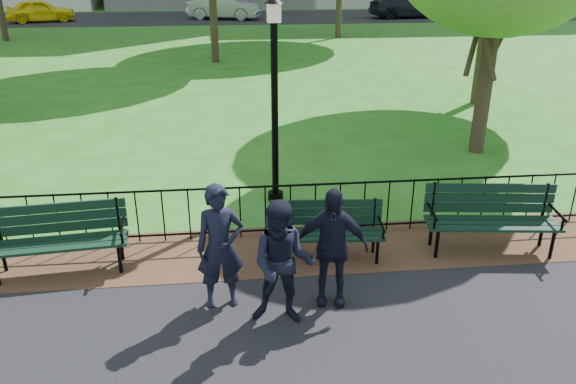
{
  "coord_description": "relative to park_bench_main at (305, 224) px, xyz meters",
  "views": [
    {
      "loc": [
        -0.69,
        -6.06,
        4.26
      ],
      "look_at": [
        0.11,
        1.5,
        0.99
      ],
      "focal_mm": 35.0,
      "sensor_mm": 36.0,
      "label": 1
    }
  ],
  "objects": [
    {
      "name": "ground",
      "position": [
        -0.33,
        -1.21,
        -0.6
      ],
      "size": [
        120.0,
        120.0,
        0.0
      ],
      "primitive_type": "plane",
      "color": "#2B5C18"
    },
    {
      "name": "dirt_strip",
      "position": [
        -0.33,
        0.29,
        -0.58
      ],
      "size": [
        60.0,
        1.6,
        0.01
      ],
      "primitive_type": "cube",
      "color": "#3D2719",
      "rests_on": "ground"
    },
    {
      "name": "far_street",
      "position": [
        -0.33,
        33.79,
        -0.59
      ],
      "size": [
        70.0,
        9.0,
        0.01
      ],
      "primitive_type": "cube",
      "color": "black",
      "rests_on": "ground"
    },
    {
      "name": "iron_fence",
      "position": [
        -0.33,
        0.79,
        -0.1
      ],
      "size": [
        24.06,
        0.06,
        1.0
      ],
      "color": "black",
      "rests_on": "ground"
    },
    {
      "name": "park_bench_main",
      "position": [
        0.0,
        0.0,
        0.0
      ],
      "size": [
        1.78,
        0.65,
        0.95
      ],
      "rotation": [
        0.0,
        0.0,
        -0.08
      ],
      "color": "black",
      "rests_on": "ground"
    },
    {
      "name": "park_bench_left_a",
      "position": [
        -3.51,
        0.1,
        0.01
      ],
      "size": [
        1.92,
        0.76,
        1.07
      ],
      "rotation": [
        0.0,
        0.0,
        0.1
      ],
      "color": "black",
      "rests_on": "ground"
    },
    {
      "name": "park_bench_right_a",
      "position": [
        2.85,
        0.03,
        0.04
      ],
      "size": [
        2.02,
        0.84,
        1.12
      ],
      "rotation": [
        0.0,
        0.0,
        -0.12
      ],
      "color": "black",
      "rests_on": "ground"
    },
    {
      "name": "lamppost",
      "position": [
        -0.25,
        2.23,
        1.37
      ],
      "size": [
        0.32,
        0.32,
        3.6
      ],
      "color": "black",
      "rests_on": "ground"
    },
    {
      "name": "person_left",
      "position": [
        -1.21,
        -1.03,
        0.25
      ],
      "size": [
        0.64,
        0.45,
        1.66
      ],
      "primitive_type": "imported",
      "rotation": [
        0.0,
        0.0,
        0.09
      ],
      "color": "black",
      "rests_on": "asphalt_path"
    },
    {
      "name": "person_mid",
      "position": [
        -0.47,
        -1.47,
        0.22
      ],
      "size": [
        0.85,
        0.56,
        1.61
      ],
      "primitive_type": "imported",
      "rotation": [
        0.0,
        0.0,
        -0.21
      ],
      "color": "black",
      "rests_on": "asphalt_path"
    },
    {
      "name": "person_right",
      "position": [
        0.18,
        -1.11,
        0.22
      ],
      "size": [
        1.0,
        0.55,
        1.61
      ],
      "primitive_type": "imported",
      "rotation": [
        0.0,
        0.0,
        -0.18
      ],
      "color": "black",
      "rests_on": "asphalt_path"
    },
    {
      "name": "taxi",
      "position": [
        -13.0,
        32.24,
        0.13
      ],
      "size": [
        4.49,
        2.79,
        1.43
      ],
      "primitive_type": "imported",
      "rotation": [
        0.0,
        0.0,
        1.86
      ],
      "color": "yellow",
      "rests_on": "far_street"
    },
    {
      "name": "sedan_silver",
      "position": [
        -1.14,
        32.61,
        0.21
      ],
      "size": [
        5.12,
        2.99,
        1.59
      ],
      "primitive_type": "imported",
      "rotation": [
        0.0,
        0.0,
        1.28
      ],
      "color": "#A1A4A8",
      "rests_on": "far_street"
    },
    {
      "name": "sedan_dark",
      "position": [
        11.35,
        32.24,
        0.15
      ],
      "size": [
        5.26,
        2.54,
        1.48
      ],
      "primitive_type": "imported",
      "rotation": [
        0.0,
        0.0,
        1.67
      ],
      "color": "black",
      "rests_on": "far_street"
    }
  ]
}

